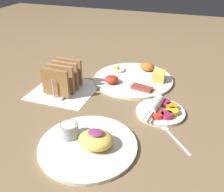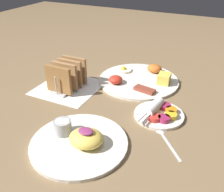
{
  "view_description": "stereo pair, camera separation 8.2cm",
  "coord_description": "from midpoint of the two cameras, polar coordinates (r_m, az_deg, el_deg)",
  "views": [
    {
      "loc": [
        0.21,
        -0.65,
        0.44
      ],
      "look_at": [
        -0.02,
        0.02,
        0.03
      ],
      "focal_mm": 40.0,
      "sensor_mm": 36.0,
      "label": 1
    },
    {
      "loc": [
        0.29,
        -0.62,
        0.44
      ],
      "look_at": [
        -0.02,
        0.02,
        0.03
      ],
      "focal_mm": 40.0,
      "sensor_mm": 36.0,
      "label": 2
    }
  ],
  "objects": [
    {
      "name": "toast_rack",
      "position": [
        0.92,
        -7.67,
        4.66
      ],
      "size": [
        0.1,
        0.15,
        0.1
      ],
      "color": "#B7B7BC",
      "rests_on": "ground_plane"
    },
    {
      "name": "ground_plane",
      "position": [
        0.81,
        3.56,
        -2.93
      ],
      "size": [
        3.0,
        3.0,
        0.0
      ],
      "primitive_type": "plane",
      "color": "brown"
    },
    {
      "name": "plate_breakfast",
      "position": [
        0.99,
        8.8,
        3.78
      ],
      "size": [
        0.31,
        0.31,
        0.05
      ],
      "color": "silver",
      "rests_on": "ground_plane"
    },
    {
      "name": "napkin_flat",
      "position": [
        0.94,
        -7.46,
        1.9
      ],
      "size": [
        0.22,
        0.22,
        0.0
      ],
      "color": "white",
      "rests_on": "ground_plane"
    },
    {
      "name": "plate_condiments",
      "position": [
        0.79,
        13.66,
        -3.91
      ],
      "size": [
        0.15,
        0.17,
        0.04
      ],
      "color": "silver",
      "rests_on": "ground_plane"
    },
    {
      "name": "teaspoon",
      "position": [
        0.71,
        15.44,
        -9.46
      ],
      "size": [
        0.09,
        0.1,
        0.01
      ],
      "color": "silver",
      "rests_on": "ground_plane"
    },
    {
      "name": "plate_foreground",
      "position": [
        0.66,
        -3.94,
        -10.15
      ],
      "size": [
        0.26,
        0.26,
        0.06
      ],
      "color": "silver",
      "rests_on": "ground_plane"
    }
  ]
}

